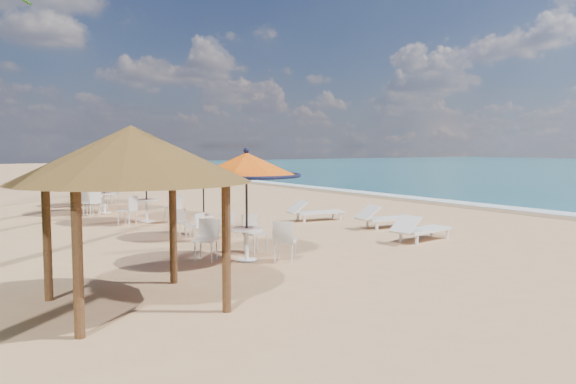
% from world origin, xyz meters
% --- Properties ---
extents(ground, '(160.00, 160.00, 0.00)m').
position_xyz_m(ground, '(0.00, 0.00, 0.00)').
color(ground, tan).
rests_on(ground, ground).
extents(foam_strip, '(1.20, 140.00, 0.04)m').
position_xyz_m(foam_strip, '(9.30, 10.00, 0.00)').
color(foam_strip, white).
rests_on(foam_strip, ground).
extents(wetsand_band, '(1.40, 140.00, 0.02)m').
position_xyz_m(wetsand_band, '(8.40, 10.00, 0.00)').
color(wetsand_band, olive).
rests_on(wetsand_band, ground).
extents(station_0, '(2.47, 2.47, 2.57)m').
position_xyz_m(station_0, '(-5.10, -0.24, 1.88)').
color(station_0, black).
rests_on(station_0, ground).
extents(station_1, '(2.05, 2.05, 2.14)m').
position_xyz_m(station_1, '(-4.55, 3.36, 1.56)').
color(station_1, black).
rests_on(station_1, ground).
extents(station_2, '(2.56, 2.56, 2.67)m').
position_xyz_m(station_2, '(-4.84, 7.36, 2.03)').
color(station_2, black).
rests_on(station_2, ground).
extents(station_3, '(2.58, 2.62, 2.69)m').
position_xyz_m(station_3, '(-5.44, 10.81, 1.96)').
color(station_3, black).
rests_on(station_3, ground).
extents(station_4, '(2.30, 2.30, 2.40)m').
position_xyz_m(station_4, '(-4.69, 13.88, 1.75)').
color(station_4, black).
rests_on(station_4, ground).
extents(lounger_near, '(2.16, 0.97, 0.75)m').
position_xyz_m(lounger_near, '(0.13, -0.55, 0.35)').
color(lounger_near, white).
rests_on(lounger_near, ground).
extents(lounger_mid, '(2.16, 0.91, 0.75)m').
position_xyz_m(lounger_mid, '(1.06, 1.81, 0.35)').
color(lounger_mid, white).
rests_on(lounger_mid, ground).
extents(lounger_far, '(2.09, 0.91, 0.73)m').
position_xyz_m(lounger_far, '(0.15, 4.47, 0.34)').
color(lounger_far, white).
rests_on(lounger_far, ground).
extents(palapa, '(3.85, 3.85, 2.94)m').
position_xyz_m(palapa, '(-8.43, -2.46, 2.47)').
color(palapa, brown).
rests_on(palapa, ground).
extents(person, '(0.21, 0.32, 0.87)m').
position_xyz_m(person, '(5.71, 21.93, 0.43)').
color(person, '#875E45').
rests_on(person, ground).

